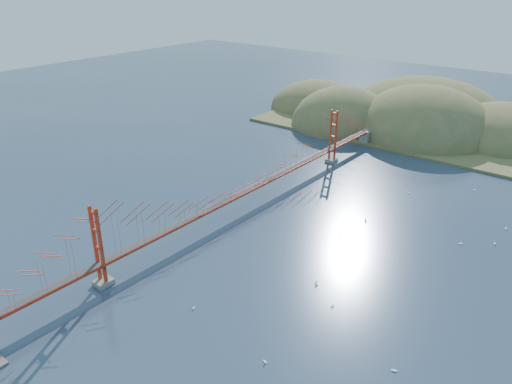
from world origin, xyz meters
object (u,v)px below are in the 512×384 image
Objects in this scene: bridge at (245,172)px; sailboat_2 at (316,283)px; sailboat_0 at (343,241)px; sailboat_1 at (341,238)px.

bridge reaches higher than sailboat_2.
sailboat_2 is (22.63, -12.01, -6.86)m from bridge.
bridge is 155.75× the size of sailboat_0.
sailboat_2 reaches higher than sailboat_0.
sailboat_2 reaches higher than sailboat_1.
bridge is 20.91m from sailboat_0.
sailboat_2 is at bearing -76.93° from sailboat_0.
sailboat_2 is 1.15× the size of sailboat_0.
sailboat_2 is 13.65m from sailboat_1.
sailboat_1 is at bearing 105.79° from sailboat_2.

